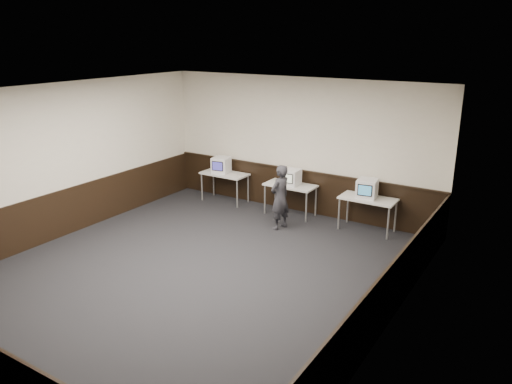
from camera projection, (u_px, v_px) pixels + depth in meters
floor at (195, 272)px, 9.02m from camera, size 8.00×8.00×0.00m
ceiling at (188, 93)px, 8.05m from camera, size 8.00×8.00×0.00m
back_wall at (299, 146)px, 11.76m from camera, size 7.00×0.00×7.00m
left_wall at (60, 162)px, 10.31m from camera, size 0.00×8.00×8.00m
right_wall at (393, 228)px, 6.76m from camera, size 0.00×8.00×8.00m
wainscot_back at (298, 191)px, 12.08m from camera, size 6.98×0.04×1.00m
wainscot_left at (66, 212)px, 10.63m from camera, size 0.04×7.98×1.00m
wainscot_right at (385, 300)px, 7.10m from camera, size 0.04×7.98×1.00m
wainscot_rail at (298, 170)px, 11.90m from camera, size 6.98×0.06×0.04m
desk_left at (225, 176)px, 12.68m from camera, size 1.20×0.60×0.75m
desk_center at (290, 187)px, 11.72m from camera, size 1.20×0.60×0.75m
desk_right at (368, 201)px, 10.75m from camera, size 1.20×0.60×0.75m
emac_left at (221, 165)px, 12.63m from camera, size 0.48×0.49×0.40m
emac_center at (291, 177)px, 11.60m from camera, size 0.38×0.41×0.37m
emac_right at (367, 189)px, 10.68m from camera, size 0.47×0.49×0.41m
person at (280, 197)px, 10.86m from camera, size 0.46×0.59×1.45m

